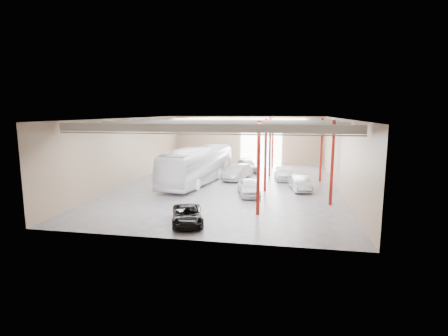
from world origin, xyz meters
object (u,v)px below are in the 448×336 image
(car_right_far, at_px, (284,173))
(car_row_a, at_px, (249,187))
(car_row_b, at_px, (237,172))
(car_right_near, at_px, (300,183))
(car_row_c, at_px, (247,166))
(coach_bus, at_px, (198,165))
(black_sedan, at_px, (187,215))

(car_right_far, bearing_deg, car_row_a, -117.89)
(car_row_b, xyz_separation_m, car_right_near, (6.85, -4.32, -0.11))
(car_row_a, bearing_deg, car_right_near, 19.57)
(car_row_c, relative_size, car_right_far, 1.09)
(car_right_far, bearing_deg, car_row_c, 127.73)
(car_right_far, bearing_deg, car_row_b, -178.08)
(coach_bus, bearing_deg, car_row_c, 70.15)
(car_right_near, xyz_separation_m, car_right_far, (-1.66, 5.20, 0.06))
(car_row_a, distance_m, car_row_b, 7.73)
(car_right_far, bearing_deg, car_right_near, -79.98)
(car_row_a, bearing_deg, car_row_c, 83.64)
(coach_bus, xyz_separation_m, car_row_b, (3.96, 2.62, -1.07))
(black_sedan, height_order, car_right_near, car_right_near)
(coach_bus, height_order, car_row_a, coach_bus)
(coach_bus, relative_size, car_row_a, 3.08)
(black_sedan, bearing_deg, car_row_a, 52.45)
(black_sedan, xyz_separation_m, car_row_a, (3.24, 9.02, 0.15))
(coach_bus, xyz_separation_m, car_row_a, (6.10, -4.80, -1.16))
(car_row_b, bearing_deg, car_row_a, -59.70)
(coach_bus, height_order, black_sedan, coach_bus)
(car_row_c, bearing_deg, car_right_near, -74.92)
(car_row_b, height_order, car_row_c, car_row_b)
(coach_bus, xyz_separation_m, car_right_far, (9.16, 3.50, -1.12))
(coach_bus, height_order, car_row_c, coach_bus)
(car_row_c, xyz_separation_m, car_right_far, (4.75, -4.68, 0.06))
(car_row_b, height_order, car_right_near, car_row_b)
(car_row_b, distance_m, car_right_far, 5.27)
(black_sedan, bearing_deg, car_right_far, 52.23)
(black_sedan, height_order, car_row_c, car_row_c)
(car_row_c, distance_m, car_right_far, 6.67)
(coach_bus, relative_size, car_row_b, 2.65)
(car_row_a, xyz_separation_m, car_right_near, (4.72, 3.10, -0.02))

